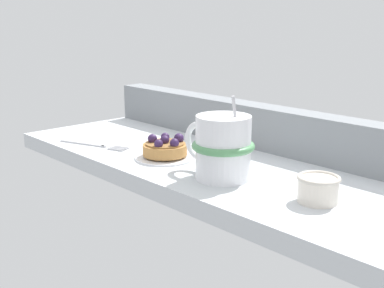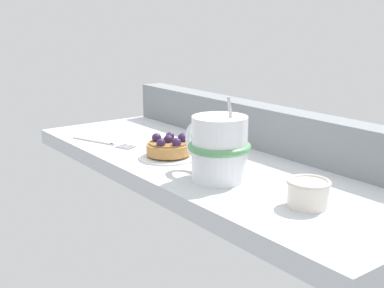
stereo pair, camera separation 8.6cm
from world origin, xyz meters
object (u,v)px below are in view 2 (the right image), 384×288
Objects in this scene: coffee_mug at (218,148)px; dessert_fork at (103,142)px; dessert_plate at (169,156)px; sugar_bowl at (308,192)px; raspberry_tart at (169,147)px.

dessert_fork is at bearing -172.76° from coffee_mug.
sugar_bowl reaches higher than dessert_plate.
raspberry_tart is at bearing 49.61° from dessert_plate.
sugar_bowl reaches higher than dessert_fork.
sugar_bowl is (48.49, 6.17, 1.75)cm from dessert_fork.
raspberry_tart is 0.59× the size of coffee_mug.
raspberry_tart is (0.03, 0.04, 1.76)cm from dessert_plate.
dessert_fork is (-16.81, -4.67, -0.03)cm from dessert_plate.
raspberry_tart is 31.68cm from sugar_bowl.
sugar_bowl is at bearing 2.64° from raspberry_tart.
dessert_plate is 15.77cm from coffee_mug.
coffee_mug is at bearing 7.24° from dessert_fork.
dessert_plate is at bearing 15.53° from dessert_fork.
raspberry_tart is at bearing 177.46° from coffee_mug.
dessert_plate is at bearing -177.30° from sugar_bowl.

